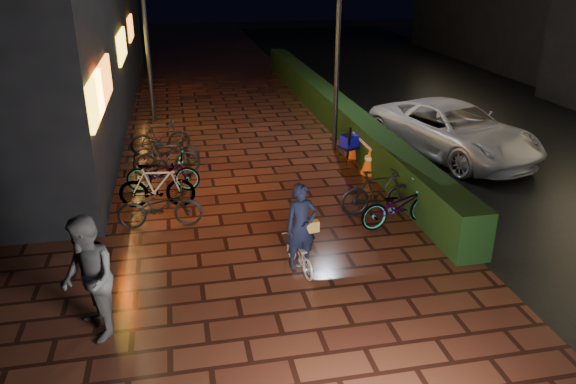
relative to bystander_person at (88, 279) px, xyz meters
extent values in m
plane|color=#381911|center=(3.30, 2.78, -0.97)|extent=(80.00, 80.00, 0.00)
cube|color=black|center=(12.30, 7.78, -0.96)|extent=(11.00, 60.00, 0.01)
cube|color=black|center=(6.60, 10.78, -0.47)|extent=(0.70, 20.00, 1.00)
imported|color=#515153|center=(0.00, 0.00, 0.00)|extent=(1.03, 1.14, 1.93)
imported|color=silver|center=(9.03, 6.62, -0.22)|extent=(3.91, 5.78, 1.47)
cube|color=yellow|center=(-0.15, 4.28, 1.63)|extent=(0.08, 2.00, 0.90)
cube|color=orange|center=(-0.15, 5.78, 1.63)|extent=(0.08, 3.00, 0.90)
cube|color=yellow|center=(-0.15, 11.78, 1.63)|extent=(0.08, 2.80, 0.90)
cube|color=orange|center=(-0.15, 16.78, 1.63)|extent=(0.08, 2.20, 0.90)
cylinder|color=black|center=(5.89, 7.73, 1.49)|extent=(0.13, 0.13, 4.92)
cylinder|color=black|center=(0.64, 11.94, 1.69)|extent=(0.19, 0.19, 5.31)
imported|color=silver|center=(3.39, 1.28, -0.65)|extent=(0.61, 1.24, 0.62)
imported|color=black|center=(3.41, 1.18, -0.06)|extent=(0.63, 0.47, 1.59)
cube|color=olive|center=(3.59, 1.20, -0.09)|extent=(0.29, 0.17, 0.20)
cone|color=#E0600B|center=(6.25, 5.66, -0.61)|extent=(0.45, 0.45, 0.72)
cone|color=#FF410D|center=(6.26, 7.00, -0.61)|extent=(0.45, 0.45, 0.72)
cube|color=#D9400B|center=(6.25, 5.66, -0.95)|extent=(0.39, 0.39, 0.03)
cube|color=orange|center=(6.26, 7.00, -0.95)|extent=(0.39, 0.39, 0.03)
cube|color=red|center=(6.26, 6.33, -0.29)|extent=(0.08, 1.54, 0.07)
cube|color=black|center=(6.00, 6.65, -0.54)|extent=(0.73, 0.67, 0.04)
cylinder|color=black|center=(5.86, 6.39, -0.76)|extent=(0.04, 0.04, 0.40)
cylinder|color=black|center=(6.29, 6.57, -0.76)|extent=(0.04, 0.04, 0.40)
cylinder|color=black|center=(5.71, 6.74, -0.76)|extent=(0.04, 0.04, 0.40)
cylinder|color=black|center=(6.14, 6.92, -0.76)|extent=(0.04, 0.04, 0.40)
cube|color=#0E0CA1|center=(6.00, 6.65, -0.36)|extent=(0.53, 0.50, 0.32)
cylinder|color=black|center=(5.91, 6.44, -0.38)|extent=(0.16, 0.48, 1.03)
imported|color=black|center=(0.99, 5.55, -0.51)|extent=(1.82, 0.83, 0.92)
imported|color=black|center=(1.07, 6.50, -0.46)|extent=(1.71, 0.53, 1.02)
imported|color=black|center=(0.93, 3.55, -0.51)|extent=(1.78, 0.71, 0.92)
imported|color=black|center=(0.86, 4.59, -0.46)|extent=(1.74, 0.67, 1.02)
imported|color=black|center=(1.07, 7.22, -0.51)|extent=(1.77, 0.66, 0.92)
imported|color=black|center=(0.91, 8.33, -0.46)|extent=(1.75, 0.76, 1.02)
imported|color=black|center=(5.83, 2.62, -0.51)|extent=(1.83, 0.89, 0.92)
imported|color=black|center=(5.60, 3.27, -0.46)|extent=(1.71, 0.51, 1.02)
camera|label=1|loc=(1.44, -7.39, 4.29)|focal=35.00mm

